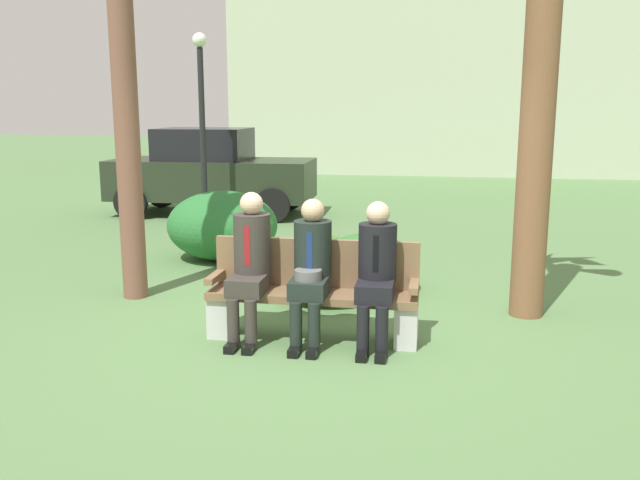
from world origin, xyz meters
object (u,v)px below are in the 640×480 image
(building_backdrop, at_px, (467,21))
(shrub_mid_lawn, at_px, (368,263))
(park_bench, at_px, (314,293))
(seated_man_left, at_px, (250,259))
(parked_car_near, at_px, (211,172))
(seated_man_middle, at_px, (311,264))
(shrub_near_bench, at_px, (323,269))
(shrub_far_lawn, at_px, (222,225))
(seated_man_right, at_px, (376,267))
(street_lamp, at_px, (202,110))

(building_backdrop, bearing_deg, shrub_mid_lawn, -95.33)
(park_bench, relative_size, seated_man_left, 1.42)
(building_backdrop, bearing_deg, parked_car_near, -113.75)
(seated_man_middle, xyz_separation_m, building_backdrop, (1.90, 18.65, 4.19))
(shrub_near_bench, xyz_separation_m, shrub_far_lawn, (-1.71, 1.77, 0.12))
(shrub_near_bench, distance_m, shrub_mid_lawn, 0.65)
(seated_man_middle, xyz_separation_m, seated_man_right, (0.58, 0.00, -0.00))
(seated_man_right, bearing_deg, seated_man_left, 179.73)
(building_backdrop, bearing_deg, shrub_near_bench, -96.65)
(shrub_near_bench, bearing_deg, seated_man_right, -62.10)
(park_bench, relative_size, shrub_near_bench, 1.67)
(parked_car_near, height_order, building_backdrop, building_backdrop)
(seated_man_middle, distance_m, street_lamp, 6.22)
(shrub_mid_lawn, distance_m, street_lamp, 5.08)
(seated_man_left, height_order, building_backdrop, building_backdrop)
(parked_car_near, xyz_separation_m, street_lamp, (0.40, -1.52, 1.21))
(seated_man_left, bearing_deg, seated_man_middle, -1.05)
(park_bench, distance_m, seated_man_left, 0.66)
(seated_man_left, height_order, parked_car_near, parked_car_near)
(street_lamp, bearing_deg, parked_car_near, 104.92)
(shrub_near_bench, height_order, building_backdrop, building_backdrop)
(shrub_far_lawn, bearing_deg, shrub_mid_lawn, -31.14)
(seated_man_middle, bearing_deg, shrub_mid_lawn, 79.64)
(seated_man_right, height_order, shrub_far_lawn, seated_man_right)
(shrub_near_bench, bearing_deg, parked_car_near, 119.72)
(seated_man_right, bearing_deg, building_backdrop, 85.96)
(seated_man_left, distance_m, street_lamp, 5.97)
(seated_man_right, distance_m, shrub_near_bench, 1.54)
(shrub_far_lawn, distance_m, street_lamp, 2.94)
(shrub_near_bench, bearing_deg, shrub_far_lawn, 134.04)
(seated_man_right, relative_size, shrub_far_lawn, 0.84)
(park_bench, relative_size, street_lamp, 0.58)
(seated_man_middle, distance_m, shrub_mid_lawn, 1.87)
(park_bench, relative_size, seated_man_right, 1.48)
(parked_car_near, distance_m, street_lamp, 1.98)
(shrub_near_bench, distance_m, building_backdrop, 18.02)
(park_bench, height_order, seated_man_right, seated_man_right)
(shrub_mid_lawn, height_order, shrub_far_lawn, shrub_far_lawn)
(seated_man_middle, bearing_deg, shrub_far_lawn, 120.56)
(seated_man_right, bearing_deg, shrub_mid_lawn, 98.10)
(shrub_near_bench, distance_m, parked_car_near, 6.40)
(shrub_mid_lawn, distance_m, building_backdrop, 17.53)
(shrub_far_lawn, height_order, street_lamp, street_lamp)
(seated_man_right, distance_m, parked_car_near, 7.88)
(seated_man_left, xyz_separation_m, shrub_near_bench, (0.44, 1.32, -0.39))
(park_bench, relative_size, shrub_far_lawn, 1.25)
(shrub_near_bench, relative_size, parked_car_near, 0.29)
(shrub_near_bench, relative_size, building_backdrop, 0.07)
(building_backdrop, bearing_deg, park_bench, -95.86)
(seated_man_left, bearing_deg, park_bench, 12.15)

